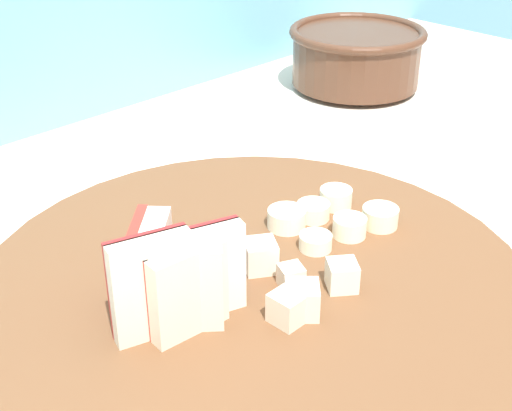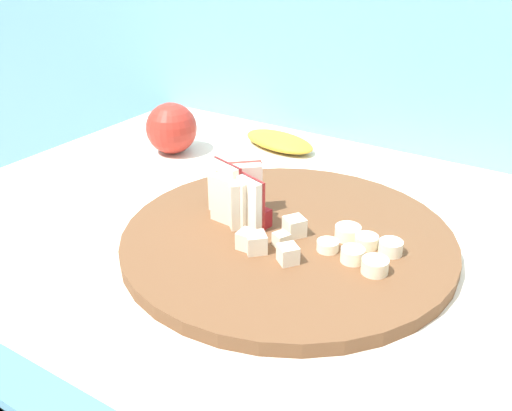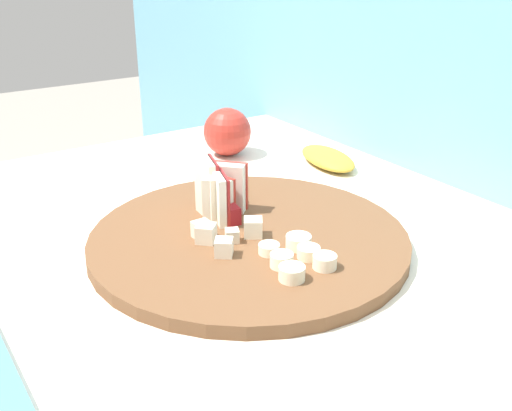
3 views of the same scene
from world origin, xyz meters
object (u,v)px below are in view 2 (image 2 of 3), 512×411
at_px(apple_dice_pile, 268,234).
at_px(banana_peel, 279,141).
at_px(whole_apple, 171,128).
at_px(banana_slice_rows, 361,248).
at_px(cutting_board, 288,240).
at_px(apple_wedge_fan, 236,196).

xyz_separation_m(apple_dice_pile, banana_peel, (-0.15, 0.28, -0.01)).
bearing_deg(apple_dice_pile, whole_apple, 148.21).
xyz_separation_m(apple_dice_pile, banana_slice_rows, (0.09, 0.03, -0.00)).
bearing_deg(cutting_board, apple_wedge_fan, -179.07).
distance_m(apple_dice_pile, banana_slice_rows, 0.10).
height_order(apple_dice_pile, banana_slice_rows, apple_dice_pile).
xyz_separation_m(banana_peel, whole_apple, (-0.13, -0.11, 0.03)).
height_order(cutting_board, banana_slice_rows, banana_slice_rows).
height_order(apple_wedge_fan, banana_peel, apple_wedge_fan).
bearing_deg(whole_apple, apple_dice_pile, -31.79).
relative_size(apple_wedge_fan, apple_dice_pile, 0.89).
distance_m(banana_slice_rows, whole_apple, 0.40).
bearing_deg(banana_peel, apple_dice_pile, -61.29).
height_order(cutting_board, whole_apple, whole_apple).
xyz_separation_m(apple_wedge_fan, apple_dice_pile, (0.06, -0.03, -0.02)).
distance_m(cutting_board, apple_wedge_fan, 0.08).
height_order(apple_wedge_fan, apple_dice_pile, apple_wedge_fan).
bearing_deg(cutting_board, whole_apple, 153.02).
xyz_separation_m(cutting_board, apple_dice_pile, (-0.01, -0.03, 0.02)).
height_order(apple_wedge_fan, banana_slice_rows, apple_wedge_fan).
bearing_deg(cutting_board, banana_peel, 122.65).
distance_m(cutting_board, banana_peel, 0.30).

